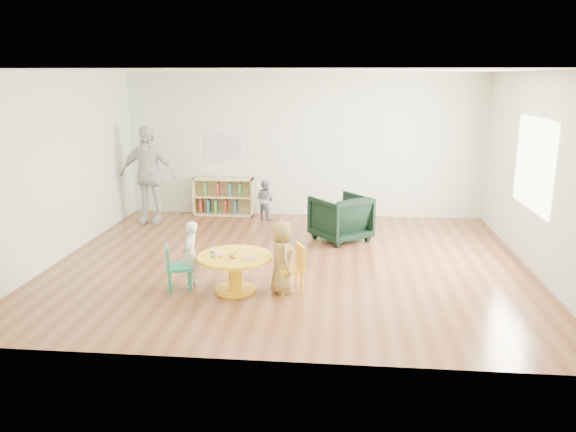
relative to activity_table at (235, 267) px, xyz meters
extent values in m
plane|color=brown|center=(0.60, 1.20, -0.33)|extent=(7.00, 7.00, 0.00)
cube|color=white|center=(0.60, 1.20, 2.42)|extent=(7.00, 6.00, 0.10)
cube|color=beige|center=(0.60, 4.20, 1.07)|extent=(7.00, 0.10, 2.80)
cube|color=beige|center=(0.60, -1.80, 1.07)|extent=(7.00, 0.10, 2.80)
cube|color=beige|center=(-2.90, 1.20, 1.07)|extent=(0.10, 6.00, 2.80)
cube|color=beige|center=(4.10, 1.20, 1.07)|extent=(0.10, 6.00, 2.80)
cube|color=white|center=(4.08, 1.50, 1.17)|extent=(0.02, 1.60, 1.30)
cylinder|color=yellow|center=(0.00, 0.00, -0.11)|extent=(0.17, 0.17, 0.44)
cylinder|color=yellow|center=(0.00, 0.00, -0.31)|extent=(0.54, 0.54, 0.04)
cylinder|color=yellow|center=(0.00, 0.00, 0.13)|extent=(0.97, 0.97, 0.04)
cylinder|color=pink|center=(-0.21, 0.05, 0.16)|extent=(0.15, 0.15, 0.02)
cylinder|color=pink|center=(0.19, -0.09, 0.16)|extent=(0.17, 0.17, 0.02)
cylinder|color=yellow|center=(-0.02, -0.02, 0.17)|extent=(0.06, 0.12, 0.04)
cylinder|color=#178137|center=(-0.03, -0.11, 0.17)|extent=(0.03, 0.05, 0.02)
cylinder|color=#178137|center=(-0.01, 0.06, 0.17)|extent=(0.03, 0.05, 0.02)
cube|color=red|center=(0.00, -0.11, 0.16)|extent=(0.07, 0.07, 0.02)
cube|color=#FFA115|center=(-0.17, -0.07, 0.16)|extent=(0.05, 0.06, 0.02)
cube|color=blue|center=(-0.32, 0.09, 0.16)|extent=(0.07, 0.07, 0.02)
cube|color=#178137|center=(-0.27, -0.09, 0.16)|extent=(0.06, 0.07, 0.02)
cube|color=#1A9166|center=(-0.74, -0.01, -0.03)|extent=(0.41, 0.41, 0.04)
cube|color=#1A9166|center=(-0.87, -0.06, 0.13)|extent=(0.14, 0.32, 0.28)
cylinder|color=#1A9166|center=(-0.90, 0.07, -0.19)|extent=(0.04, 0.04, 0.28)
cylinder|color=#1A9166|center=(-0.82, -0.18, -0.19)|extent=(0.04, 0.04, 0.28)
cylinder|color=#1A9166|center=(-0.66, 0.15, -0.19)|extent=(0.04, 0.04, 0.28)
cylinder|color=#1A9166|center=(-0.57, -0.09, -0.19)|extent=(0.04, 0.04, 0.28)
cube|color=yellow|center=(0.70, 0.07, -0.02)|extent=(0.43, 0.43, 0.04)
cube|color=yellow|center=(0.84, 0.13, 0.14)|extent=(0.15, 0.32, 0.29)
cylinder|color=yellow|center=(0.87, 0.00, -0.19)|extent=(0.04, 0.04, 0.29)
cylinder|color=yellow|center=(0.78, 0.25, -0.19)|extent=(0.04, 0.04, 0.29)
cylinder|color=yellow|center=(0.63, -0.10, -0.19)|extent=(0.04, 0.04, 0.29)
cylinder|color=yellow|center=(0.53, 0.15, -0.19)|extent=(0.04, 0.04, 0.29)
cube|color=tan|center=(-1.58, 4.03, 0.04)|extent=(0.03, 0.30, 0.75)
cube|color=tan|center=(-0.41, 4.03, 0.04)|extent=(0.03, 0.30, 0.75)
cube|color=tan|center=(-1.00, 4.03, -0.32)|extent=(1.20, 0.30, 0.03)
cube|color=tan|center=(-1.00, 4.03, 0.40)|extent=(1.20, 0.30, 0.03)
cube|color=tan|center=(-1.00, 4.03, 0.04)|extent=(1.14, 0.28, 0.03)
cube|color=tan|center=(-1.00, 4.17, 0.04)|extent=(1.20, 0.02, 0.75)
cube|color=#A9312D|center=(-1.45, 4.01, -0.15)|extent=(0.04, 0.18, 0.26)
cube|color=#2C689B|center=(-1.30, 4.01, -0.15)|extent=(0.04, 0.18, 0.26)
cube|color=#479A49|center=(-1.15, 4.01, -0.15)|extent=(0.04, 0.18, 0.26)
cube|color=#A9312D|center=(-0.95, 4.01, -0.15)|extent=(0.04, 0.18, 0.26)
cube|color=#2C689B|center=(-0.75, 4.01, -0.15)|extent=(0.04, 0.18, 0.26)
cube|color=#479A49|center=(-1.35, 4.01, 0.19)|extent=(0.04, 0.18, 0.26)
cube|color=#A9312D|center=(-1.10, 4.01, 0.19)|extent=(0.04, 0.18, 0.26)
cube|color=#2C689B|center=(-0.85, 4.01, 0.19)|extent=(0.04, 0.18, 0.26)
cube|color=#479A49|center=(-0.65, 4.01, 0.19)|extent=(0.04, 0.18, 0.26)
cube|color=white|center=(-1.00, 4.18, 1.02)|extent=(0.74, 0.01, 0.54)
cube|color=#F53335|center=(-1.00, 4.18, 1.02)|extent=(0.70, 0.00, 0.50)
imported|color=black|center=(1.35, 2.47, 0.05)|extent=(1.17, 1.18, 0.77)
imported|color=silver|center=(-0.61, 0.10, 0.11)|extent=(0.22, 0.33, 0.89)
imported|color=yellow|center=(0.61, 0.03, 0.14)|extent=(0.43, 0.53, 0.94)
imported|color=#181F3D|center=(-0.12, 3.75, 0.06)|extent=(0.48, 0.45, 0.79)
imported|color=silver|center=(-2.28, 3.32, 0.59)|extent=(1.09, 0.47, 1.84)
camera|label=1|loc=(1.34, -6.78, 2.41)|focal=35.00mm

